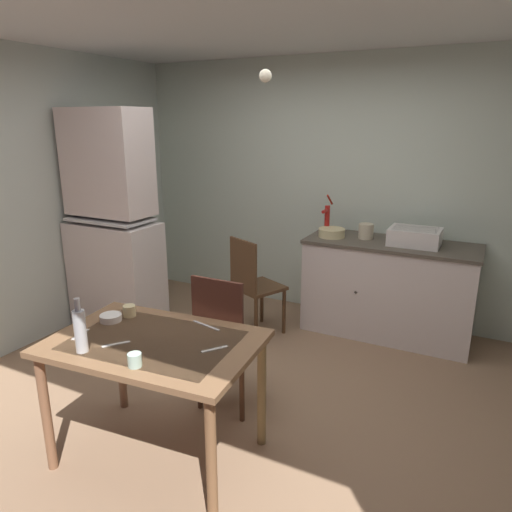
{
  "coord_description": "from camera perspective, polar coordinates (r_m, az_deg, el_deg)",
  "views": [
    {
      "loc": [
        1.48,
        -2.67,
        1.99
      ],
      "look_at": [
        0.07,
        0.07,
        1.09
      ],
      "focal_mm": 33.02,
      "sensor_mm": 36.0,
      "label": 1
    }
  ],
  "objects": [
    {
      "name": "glass_bottle",
      "position": [
        2.73,
        -20.53,
        -8.38
      ],
      "size": [
        0.07,
        0.07,
        0.31
      ],
      "color": "#B7BCC1",
      "rests_on": "dining_table"
    },
    {
      "name": "sink_basin",
      "position": [
        4.45,
        18.69,
        2.26
      ],
      "size": [
        0.44,
        0.34,
        0.15
      ],
      "color": "silver",
      "rests_on": "counter_cabinet"
    },
    {
      "name": "teaspoon_near_bowl",
      "position": [
        2.98,
        -20.49,
        -8.89
      ],
      "size": [
        0.05,
        0.15,
        0.0
      ],
      "primitive_type": "cube",
      "rotation": [
        0.0,
        0.0,
        4.9
      ],
      "color": "beige",
      "rests_on": "dining_table"
    },
    {
      "name": "serving_bowl_wide",
      "position": [
        3.11,
        -17.18,
        -7.16
      ],
      "size": [
        0.13,
        0.13,
        0.04
      ],
      "primitive_type": "cylinder",
      "color": "white",
      "rests_on": "dining_table"
    },
    {
      "name": "pendant_bulb",
      "position": [
        3.11,
        1.15,
        20.99
      ],
      "size": [
        0.08,
        0.08,
        0.08
      ],
      "primitive_type": "sphere",
      "color": "#F9EFCC"
    },
    {
      "name": "hutch_cabinet",
      "position": [
        4.69,
        -16.92,
        3.06
      ],
      "size": [
        0.87,
        0.48,
        2.1
      ],
      "color": "silver",
      "rests_on": "ground"
    },
    {
      "name": "mixing_bowl_counter",
      "position": [
        4.58,
        9.15,
        2.81
      ],
      "size": [
        0.25,
        0.25,
        0.08
      ],
      "primitive_type": "cylinder",
      "color": "beige",
      "rests_on": "counter_cabinet"
    },
    {
      "name": "hand_pump",
      "position": [
        4.66,
        8.6,
        4.69
      ],
      "size": [
        0.05,
        0.27,
        0.39
      ],
      "color": "#B21E19",
      "rests_on": "counter_cabinet"
    },
    {
      "name": "dining_table",
      "position": [
        2.84,
        -12.15,
        -11.72
      ],
      "size": [
        1.25,
        0.89,
        0.78
      ],
      "color": "brown",
      "rests_on": "ground"
    },
    {
      "name": "chair_far_side",
      "position": [
        3.3,
        -3.64,
        -10.23
      ],
      "size": [
        0.41,
        0.41,
        1.0
      ],
      "color": "#4E311F",
      "rests_on": "ground"
    },
    {
      "name": "mug_dark",
      "position": [
        2.53,
        -14.49,
        -12.1
      ],
      "size": [
        0.07,
        0.07,
        0.07
      ],
      "primitive_type": "cylinder",
      "color": "#ADD1C1",
      "rests_on": "dining_table"
    },
    {
      "name": "teacup_mint",
      "position": [
        3.14,
        -15.09,
        -6.44
      ],
      "size": [
        0.08,
        0.08,
        0.07
      ],
      "primitive_type": "cylinder",
      "color": "beige",
      "rests_on": "dining_table"
    },
    {
      "name": "serving_spoon",
      "position": [
        2.8,
        -16.61,
        -10.2
      ],
      "size": [
        0.11,
        0.14,
        0.0
      ],
      "primitive_type": "cube",
      "rotation": [
        0.0,
        0.0,
        0.93
      ],
      "color": "beige",
      "rests_on": "dining_table"
    },
    {
      "name": "table_knife",
      "position": [
        2.93,
        -6.13,
        -8.36
      ],
      "size": [
        0.22,
        0.06,
        0.0
      ],
      "primitive_type": "cube",
      "rotation": [
        0.0,
        0.0,
        2.93
      ],
      "color": "silver",
      "rests_on": "dining_table"
    },
    {
      "name": "chair_by_counter",
      "position": [
        4.42,
        -0.34,
        -3.41
      ],
      "size": [
        0.53,
        0.53,
        0.95
      ],
      "color": "#4E331E",
      "rests_on": "ground"
    },
    {
      "name": "teaspoon_by_cup",
      "position": [
        2.64,
        -5.04,
        -11.18
      ],
      "size": [
        0.11,
        0.14,
        0.0
      ],
      "primitive_type": "cube",
      "rotation": [
        0.0,
        0.0,
        0.95
      ],
      "color": "beige",
      "rests_on": "dining_table"
    },
    {
      "name": "stoneware_crock",
      "position": [
        4.57,
        13.18,
        2.94
      ],
      "size": [
        0.14,
        0.14,
        0.14
      ],
      "primitive_type": "cylinder",
      "color": "beige",
      "rests_on": "counter_cabinet"
    },
    {
      "name": "ceiling_slab",
      "position": [
        3.12,
        -2.03,
        28.52
      ],
      "size": [
        4.46,
        3.99,
        0.1
      ],
      "primitive_type": "cube",
      "color": "silver"
    },
    {
      "name": "wall_back",
      "position": [
        4.94,
        9.54,
        7.98
      ],
      "size": [
        4.46,
        0.1,
        2.61
      ],
      "primitive_type": "cube",
      "color": "silver",
      "rests_on": "ground"
    },
    {
      "name": "ground_plane",
      "position": [
        3.64,
        -1.6,
        -16.92
      ],
      "size": [
        5.36,
        5.36,
        0.0
      ],
      "primitive_type": "plane",
      "color": "#8E6E53"
    },
    {
      "name": "wall_left",
      "position": [
        4.62,
        -26.96,
        5.9
      ],
      "size": [
        0.1,
        3.99,
        2.61
      ],
      "primitive_type": "cube",
      "color": "silver",
      "rests_on": "ground"
    },
    {
      "name": "counter_cabinet",
      "position": [
        4.63,
        15.7,
        -3.82
      ],
      "size": [
        1.55,
        0.64,
        0.91
      ],
      "color": "silver",
      "rests_on": "ground"
    }
  ]
}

